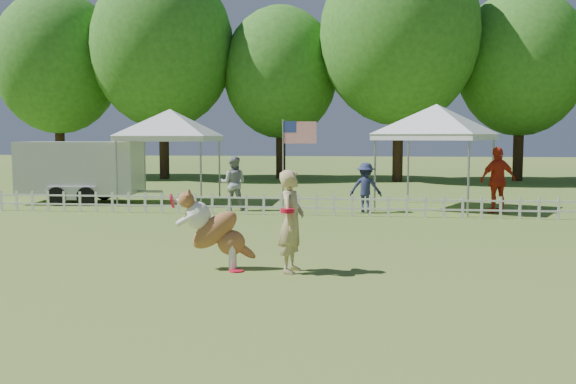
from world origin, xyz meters
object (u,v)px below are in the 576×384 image
Objects in this scene: cargo_trailer at (81,172)px; spectator_b at (366,188)px; spectator_a at (233,183)px; flag_pole at (283,166)px; canopy_tent_right at (436,158)px; spectator_c at (498,180)px; dog at (216,230)px; frisbee_on_turf at (236,271)px; canopy_tent_left at (171,157)px; handler at (292,221)px.

cargo_trailer reaches higher than spectator_b.
spectator_a is 1.12× the size of spectator_b.
flag_pole reaches higher than cargo_trailer.
canopy_tent_right is 6.20m from spectator_a.
canopy_tent_right is 1.97m from spectator_c.
spectator_c is (13.28, -1.14, -0.08)m from cargo_trailer.
frisbee_on_turf is (0.38, -0.18, -0.65)m from dog.
canopy_tent_left is at bearing 113.15° from frisbee_on_turf.
frisbee_on_turf is at bearing 34.22° from spectator_c.
flag_pole is (0.02, 7.94, 0.69)m from dog.
spectator_a is (2.56, -1.91, -0.71)m from canopy_tent_left.
handler is 0.87× the size of spectator_c.
flag_pole reaches higher than spectator_b.
canopy_tent_left is 1.88× the size of spectator_a.
canopy_tent_right reaches higher than dog.
dog is 0.49× the size of flag_pole.
spectator_a is (-1.57, 0.48, -0.54)m from flag_pole.
dog is 0.81× the size of spectator_a.
handler is at bearing 105.67° from spectator_a.
canopy_tent_right is at bearing -6.52° from canopy_tent_left.
dog is 11.15m from canopy_tent_left.
cargo_trailer is (-11.58, 0.36, -0.52)m from canopy_tent_right.
spectator_a is at bearing 102.69° from frisbee_on_turf.
frisbee_on_turf is at bearing 99.85° from spectator_a.
handler is 11.75m from canopy_tent_left.
spectator_a is 3.95m from spectator_b.
flag_pole reaches higher than frisbee_on_turf.
handler is at bearing -57.13° from cargo_trailer.
dog is 0.43× the size of canopy_tent_left.
canopy_tent_left reaches higher than spectator_b.
cargo_trailer is at bearing 116.66° from dog.
frisbee_on_turf is 8.84m from spectator_a.
cargo_trailer is 7.38m from flag_pole.
handler is 0.54× the size of canopy_tent_right.
cargo_trailer is at bearing -158.32° from canopy_tent_right.
spectator_c is at bearing 179.84° from spectator_a.
handler reaches higher than frisbee_on_turf.
flag_pole is at bearing 19.05° from spectator_b.
flag_pole reaches higher than handler.
spectator_b is (3.95, 0.04, -0.09)m from spectator_a.
canopy_tent_left reaches higher than dog.
dog is at bearing -69.74° from canopy_tent_left.
canopy_tent_left is (-4.11, 10.33, 0.87)m from dog.
canopy_tent_right is at bearing 25.10° from flag_pole.
flag_pole is at bearing -15.03° from spectator_c.
spectator_a is at bearing 91.59° from dog.
frisbee_on_turf is (-0.91, -0.09, -0.83)m from handler.
cargo_trailer reaches higher than spectator_a.
cargo_trailer is (-8.38, 10.00, 0.20)m from handler.
spectator_c reaches higher than frisbee_on_turf.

